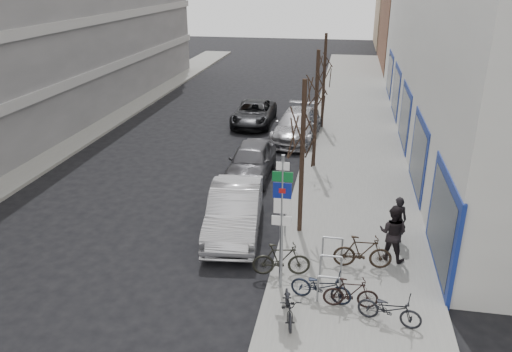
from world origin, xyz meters
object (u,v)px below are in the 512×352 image
at_px(bike_near_left, 289,303).
at_px(bike_mid_curb, 321,284).
at_px(bike_mid_inner, 281,259).
at_px(parked_car_mid, 251,160).
at_px(lane_car, 254,113).
at_px(tree_far, 325,59).
at_px(bike_rack, 331,265).
at_px(meter_mid, 301,160).
at_px(pedestrian_far, 393,233).
at_px(tree_near, 303,122).
at_px(meter_front, 285,216).
at_px(tree_mid, 317,82).
at_px(parked_car_front, 235,210).
at_px(parked_car_back, 297,125).
at_px(meter_back, 311,126).
at_px(highway_sign_pole, 282,215).
at_px(bike_far_inner, 363,252).
at_px(bike_near_right, 351,293).
at_px(pedestrian_near, 397,219).
at_px(bike_far_curb, 390,306).

height_order(bike_near_left, bike_mid_curb, bike_mid_curb).
relative_size(bike_mid_inner, parked_car_mid, 0.39).
relative_size(bike_near_left, lane_car, 0.32).
relative_size(tree_far, bike_near_left, 3.52).
height_order(bike_rack, meter_mid, meter_mid).
height_order(bike_mid_curb, pedestrian_far, pedestrian_far).
bearing_deg(lane_car, tree_near, -73.33).
bearing_deg(meter_front, tree_far, 88.09).
xyz_separation_m(tree_mid, parked_car_front, (-2.29, -6.72, -3.28)).
bearing_deg(parked_car_back, tree_near, -79.08).
relative_size(meter_back, bike_near_left, 0.81).
xyz_separation_m(parked_car_mid, lane_car, (-1.44, 8.32, -0.09)).
bearing_deg(highway_sign_pole, meter_front, 94.75).
xyz_separation_m(meter_front, parked_car_back, (-0.79, 11.33, -0.12)).
relative_size(bike_far_inner, parked_car_mid, 0.40).
bearing_deg(lane_car, pedestrian_far, -64.54).
distance_m(bike_rack, bike_mid_curb, 1.07).
distance_m(parked_car_front, lane_car, 13.65).
xyz_separation_m(meter_front, pedestrian_far, (3.48, -0.86, 0.16)).
bearing_deg(parked_car_front, pedestrian_far, -18.98).
xyz_separation_m(meter_front, meter_back, (0.00, 11.00, 0.00)).
height_order(bike_near_right, pedestrian_far, pedestrian_far).
height_order(tree_far, bike_near_right, tree_far).
relative_size(meter_front, meter_mid, 1.00).
distance_m(tree_mid, parked_car_front, 7.82).
height_order(tree_mid, parked_car_front, tree_mid).
height_order(highway_sign_pole, meter_back, highway_sign_pole).
bearing_deg(bike_rack, parked_car_front, 142.45).
relative_size(bike_mid_curb, pedestrian_near, 1.05).
height_order(tree_mid, parked_car_mid, tree_mid).
height_order(bike_far_curb, pedestrian_near, pedestrian_near).
xyz_separation_m(bike_rack, bike_near_right, (0.59, -1.21, -0.05)).
distance_m(parked_car_back, pedestrian_near, 11.88).
bearing_deg(meter_mid, meter_back, 90.00).
bearing_deg(meter_back, meter_front, -90.00).
bearing_deg(bike_near_right, meter_mid, 10.67).
xyz_separation_m(bike_near_left, parked_car_mid, (-2.90, 9.88, 0.15)).
bearing_deg(highway_sign_pole, pedestrian_far, 33.72).
distance_m(bike_mid_inner, pedestrian_far, 3.66).
height_order(tree_far, bike_far_inner, tree_far).
bearing_deg(meter_mid, lane_car, 113.88).
distance_m(tree_far, pedestrian_near, 13.92).
xyz_separation_m(highway_sign_pole, parked_car_back, (-1.04, 14.34, -1.66)).
bearing_deg(highway_sign_pole, parked_car_back, 94.16).
bearing_deg(bike_far_curb, parked_car_back, 28.56).
height_order(meter_back, lane_car, meter_back).
bearing_deg(meter_back, meter_mid, -90.00).
xyz_separation_m(bike_rack, meter_back, (-1.65, 13.40, 0.26)).
xyz_separation_m(lane_car, pedestrian_far, (7.16, -14.66, 0.40)).
bearing_deg(tree_mid, bike_rack, -82.72).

